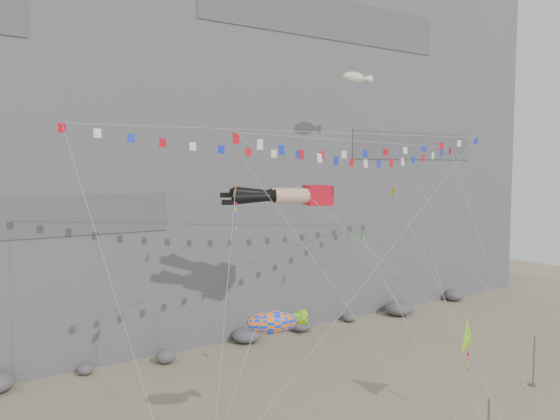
% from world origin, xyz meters
% --- Properties ---
extents(ground, '(120.00, 120.00, 0.00)m').
position_xyz_m(ground, '(0.00, 0.00, 0.00)').
color(ground, gray).
rests_on(ground, ground).
extents(cliff, '(80.00, 28.00, 50.00)m').
position_xyz_m(cliff, '(0.00, 32.00, 25.00)').
color(cliff, slate).
rests_on(cliff, ground).
extents(talus_boulders, '(60.00, 3.00, 1.20)m').
position_xyz_m(talus_boulders, '(0.00, 17.00, 0.60)').
color(talus_boulders, '#5D5C61').
rests_on(talus_boulders, ground).
extents(anchor_pole_right, '(0.12, 0.12, 3.60)m').
position_xyz_m(anchor_pole_right, '(12.44, -2.70, 1.80)').
color(anchor_pole_right, slate).
rests_on(anchor_pole_right, ground).
extents(legs_kite, '(8.14, 19.65, 21.06)m').
position_xyz_m(legs_kite, '(-1.59, 7.98, 13.61)').
color(legs_kite, red).
rests_on(legs_kite, ground).
extents(flag_banner_upper, '(33.87, 12.35, 25.77)m').
position_xyz_m(flag_banner_upper, '(0.21, 7.79, 18.21)').
color(flag_banner_upper, red).
rests_on(flag_banner_upper, ground).
extents(flag_banner_lower, '(25.67, 10.25, 20.57)m').
position_xyz_m(flag_banner_lower, '(2.35, 3.43, 17.34)').
color(flag_banner_lower, red).
rests_on(flag_banner_lower, ground).
extents(harlequin_kite, '(5.07, 5.74, 15.74)m').
position_xyz_m(harlequin_kite, '(-9.27, 1.78, 14.42)').
color(harlequin_kite, red).
rests_on(harlequin_kite, ground).
extents(fish_windsock, '(8.00, 3.98, 9.77)m').
position_xyz_m(fish_windsock, '(-8.28, -0.38, 7.35)').
color(fish_windsock, orange).
rests_on(fish_windsock, ground).
extents(delta_kite, '(2.66, 4.38, 7.00)m').
position_xyz_m(delta_kite, '(4.20, -3.43, 5.09)').
color(delta_kite, yellow).
rests_on(delta_kite, ground).
extents(blimp_windsock, '(7.77, 15.81, 28.50)m').
position_xyz_m(blimp_windsock, '(8.31, 12.37, 23.40)').
color(blimp_windsock, beige).
rests_on(blimp_windsock, ground).
extents(small_kite_a, '(6.59, 13.65, 21.80)m').
position_xyz_m(small_kite_a, '(-6.04, 6.69, 16.09)').
color(small_kite_a, '#FF5615').
rests_on(small_kite_a, ground).
extents(small_kite_b, '(6.71, 10.58, 15.11)m').
position_xyz_m(small_kite_b, '(7.95, 3.06, 9.44)').
color(small_kite_b, purple).
rests_on(small_kite_b, ground).
extents(small_kite_c, '(1.83, 8.66, 13.99)m').
position_xyz_m(small_kite_c, '(-1.02, 0.51, 11.30)').
color(small_kite_c, green).
rests_on(small_kite_c, ground).
extents(small_kite_d, '(4.58, 14.27, 19.75)m').
position_xyz_m(small_kite_d, '(7.22, 6.09, 13.50)').
color(small_kite_d, gold).
rests_on(small_kite_d, ground).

